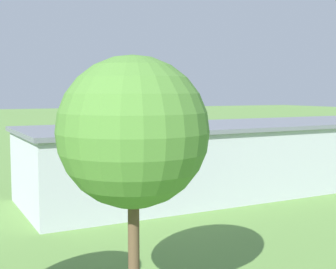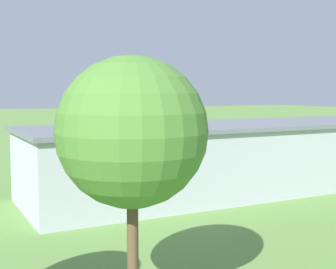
{
  "view_description": "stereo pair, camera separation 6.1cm",
  "coord_description": "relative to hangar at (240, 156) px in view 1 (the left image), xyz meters",
  "views": [
    {
      "loc": [
        23.41,
        66.56,
        9.27
      ],
      "look_at": [
        -3.56,
        11.43,
        3.69
      ],
      "focal_mm": 49.99,
      "sensor_mm": 36.0,
      "label": 1
    },
    {
      "loc": [
        23.35,
        66.59,
        9.27
      ],
      "look_at": [
        -3.56,
        11.43,
        3.69
      ],
      "focal_mm": 49.99,
      "sensor_mm": 36.0,
      "label": 2
    }
  ],
  "objects": [
    {
      "name": "ground_plane",
      "position": [
        1.97,
        -30.12,
        -3.19
      ],
      "size": [
        400.0,
        400.0,
        0.0
      ],
      "primitive_type": "plane",
      "color": "#608C42"
    },
    {
      "name": "hangar",
      "position": [
        0.0,
        0.0,
        0.0
      ],
      "size": [
        40.81,
        12.64,
        6.36
      ],
      "color": "#B7BCC6",
      "rests_on": "ground_plane"
    },
    {
      "name": "biplane",
      "position": [
        -2.39,
        -25.44,
        2.23
      ],
      "size": [
        7.31,
        7.21,
        4.07
      ],
      "color": "silver"
    },
    {
      "name": "person_beside_truck",
      "position": [
        -18.39,
        -11.08,
        -2.42
      ],
      "size": [
        0.41,
        0.41,
        1.56
      ],
      "color": "orange",
      "rests_on": "ground_plane"
    },
    {
      "name": "person_at_fence_line",
      "position": [
        -21.25,
        -12.52,
        -2.39
      ],
      "size": [
        0.51,
        0.51,
        1.61
      ],
      "color": "#72338C",
      "rests_on": "ground_plane"
    },
    {
      "name": "person_walking_on_apron",
      "position": [
        -18.06,
        -15.03,
        -2.44
      ],
      "size": [
        0.54,
        0.54,
        1.53
      ],
      "color": "navy",
      "rests_on": "ground_plane"
    },
    {
      "name": "tree_behind_hangar_left",
      "position": [
        18.33,
        18.78,
        4.44
      ],
      "size": [
        6.24,
        6.24,
        10.78
      ],
      "color": "brown",
      "rests_on": "ground_plane"
    }
  ]
}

